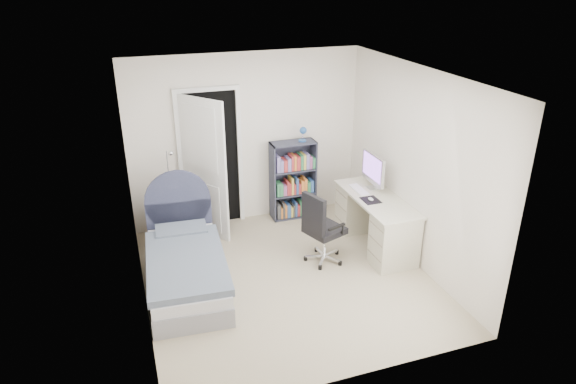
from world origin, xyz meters
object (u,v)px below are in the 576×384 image
object	(u,v)px
bed	(186,264)
bookcase	(293,183)
office_chair	(320,225)
desk	(375,219)
floor_lamp	(173,202)
nightstand	(166,213)

from	to	relation	value
bed	bookcase	bearing A→B (deg)	35.62
bookcase	office_chair	world-z (taller)	bookcase
desk	office_chair	distance (m)	0.91
desk	floor_lamp	bearing A→B (deg)	155.02
bookcase	desk	xyz separation A→B (m)	(0.75, -1.22, -0.16)
desk	office_chair	xyz separation A→B (m)	(-0.88, -0.17, 0.14)
bed	office_chair	distance (m)	1.74
bookcase	desk	world-z (taller)	bookcase
floor_lamp	bookcase	distance (m)	1.81
bed	bookcase	distance (m)	2.29
floor_lamp	bookcase	size ratio (longest dim) A/B	0.90
desk	bed	bearing A→B (deg)	-177.85
nightstand	office_chair	xyz separation A→B (m)	(1.79, -1.24, 0.12)
nightstand	bookcase	bearing A→B (deg)	4.58
bookcase	desk	distance (m)	1.44
bed	nightstand	size ratio (longest dim) A/B	3.03
bookcase	office_chair	xyz separation A→B (m)	(-0.13, -1.40, -0.02)
bookcase	desk	bearing A→B (deg)	-58.58
bed	desk	xyz separation A→B (m)	(2.59, 0.10, 0.14)
floor_lamp	bookcase	world-z (taller)	bookcase
nightstand	bookcase	xyz separation A→B (m)	(1.92, 0.15, 0.14)
floor_lamp	office_chair	xyz separation A→B (m)	(1.68, -1.37, 0.01)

